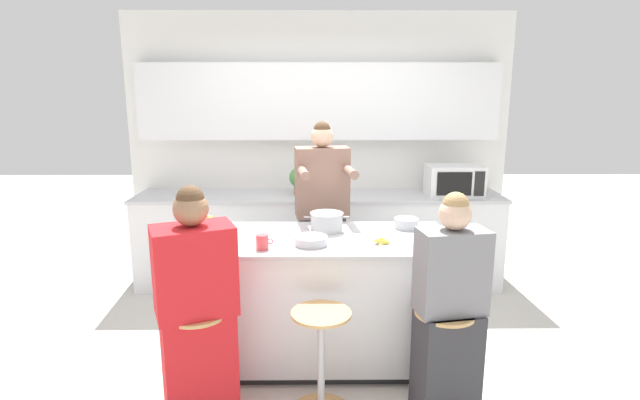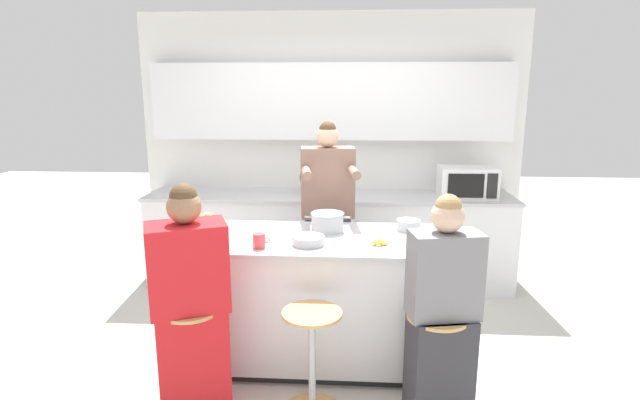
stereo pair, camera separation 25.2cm
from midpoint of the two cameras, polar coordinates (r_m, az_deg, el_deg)
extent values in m
plane|color=beige|center=(3.89, -1.93, -17.52)|extent=(16.00, 16.00, 0.00)
cube|color=silver|center=(5.21, -1.56, 5.97)|extent=(3.89, 0.06, 2.70)
cube|color=silver|center=(5.07, -1.62, 11.17)|extent=(3.58, 0.16, 0.75)
cube|color=silver|center=(5.06, -1.57, -4.69)|extent=(3.58, 0.61, 0.90)
cube|color=#BCBCC1|center=(4.94, -1.61, 0.45)|extent=(3.61, 0.64, 0.03)
cube|color=black|center=(3.88, -1.93, -17.14)|extent=(1.71, 0.71, 0.06)
cube|color=silver|center=(3.67, -1.99, -11.03)|extent=(1.79, 0.79, 0.84)
cube|color=#BCBCC1|center=(3.52, -2.04, -4.52)|extent=(1.83, 0.83, 0.03)
cylinder|color=#B7BABC|center=(3.27, -15.87, -17.66)|extent=(0.04, 0.04, 0.64)
cylinder|color=tan|center=(3.11, -16.24, -12.42)|extent=(0.36, 0.36, 0.02)
cylinder|color=#B7BABC|center=(3.16, -2.28, -18.28)|extent=(0.04, 0.04, 0.64)
cylinder|color=tan|center=(3.00, -2.33, -12.89)|extent=(0.36, 0.36, 0.02)
cylinder|color=#B7BABC|center=(3.22, 11.52, -17.86)|extent=(0.04, 0.04, 0.64)
cylinder|color=tan|center=(3.07, 11.80, -12.56)|extent=(0.36, 0.36, 0.02)
cube|color=#383842|center=(4.33, -1.46, -7.65)|extent=(0.40, 0.27, 0.90)
cube|color=#896656|center=(4.14, -1.51, 2.03)|extent=(0.46, 0.27, 0.58)
cylinder|color=#896656|center=(3.83, -3.81, 3.10)|extent=(0.11, 0.33, 0.07)
cylinder|color=#896656|center=(3.88, 1.63, 3.23)|extent=(0.11, 0.33, 0.07)
sphere|color=#DBB293|center=(4.08, -1.54, 7.30)|extent=(0.20, 0.20, 0.18)
sphere|color=#513823|center=(4.08, -1.55, 8.00)|extent=(0.16, 0.16, 0.14)
cube|color=red|center=(3.26, -15.85, -17.63)|extent=(0.49, 0.40, 0.67)
cube|color=red|center=(3.01, -16.54, -7.71)|extent=(0.53, 0.44, 0.53)
sphere|color=#936B4C|center=(2.91, -16.98, -1.00)|extent=(0.26, 0.26, 0.20)
sphere|color=#513823|center=(2.90, -17.05, 0.05)|extent=(0.21, 0.21, 0.16)
cube|color=#333338|center=(3.23, 11.95, -17.79)|extent=(0.40, 0.32, 0.67)
cube|color=slate|center=(2.97, 12.47, -7.99)|extent=(0.43, 0.29, 0.50)
sphere|color=#DBB293|center=(2.87, 12.79, -1.58)|extent=(0.22, 0.22, 0.19)
sphere|color=#A37F51|center=(2.86, 12.84, -0.58)|extent=(0.17, 0.17, 0.15)
cylinder|color=#B7BABC|center=(3.65, -1.22, -2.60)|extent=(0.23, 0.23, 0.13)
cylinder|color=#B7BABC|center=(3.63, -1.22, -1.56)|extent=(0.25, 0.25, 0.01)
cylinder|color=#B7BABC|center=(3.65, -3.44, -1.97)|extent=(0.05, 0.01, 0.01)
cylinder|color=#B7BABC|center=(3.64, 1.01, -1.97)|extent=(0.05, 0.01, 0.01)
cylinder|color=#B7BABC|center=(3.35, -3.20, -4.67)|extent=(0.22, 0.22, 0.06)
cylinder|color=#B7BABC|center=(3.76, 7.95, -2.67)|extent=(0.18, 0.18, 0.08)
cylinder|color=#4C7099|center=(3.49, 9.68, -3.89)|extent=(0.09, 0.09, 0.08)
torus|color=#4C7099|center=(3.50, 10.57, -3.81)|extent=(0.04, 0.01, 0.04)
cylinder|color=#DB4C51|center=(3.28, -8.82, -4.79)|extent=(0.08, 0.08, 0.10)
torus|color=#DB4C51|center=(3.27, -7.90, -4.72)|extent=(0.04, 0.01, 0.04)
ellipsoid|color=yellow|center=(3.36, 4.93, -4.80)|extent=(0.10, 0.04, 0.04)
ellipsoid|color=yellow|center=(3.38, 4.45, -4.66)|extent=(0.08, 0.10, 0.04)
ellipsoid|color=yellow|center=(3.39, 5.32, -4.65)|extent=(0.09, 0.09, 0.04)
cube|color=gold|center=(3.52, -14.81, -3.26)|extent=(0.08, 0.08, 0.17)
cylinder|color=white|center=(3.49, -14.89, -1.79)|extent=(0.04, 0.04, 0.02)
cube|color=white|center=(5.02, 13.72, 2.18)|extent=(0.53, 0.35, 0.29)
cube|color=black|center=(4.84, 13.68, 1.80)|extent=(0.33, 0.01, 0.22)
cube|color=black|center=(4.90, 16.38, 1.78)|extent=(0.10, 0.01, 0.23)
cylinder|color=#A86042|center=(4.93, -3.82, 1.11)|extent=(0.11, 0.11, 0.09)
sphere|color=#478942|center=(4.91, -3.84, 2.60)|extent=(0.20, 0.20, 0.20)
camera|label=1|loc=(0.13, -92.04, -0.46)|focal=28.00mm
camera|label=2|loc=(0.13, 87.96, 0.46)|focal=28.00mm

